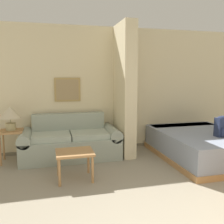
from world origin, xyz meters
The scene contains 8 objects.
wall_back centered at (0.00, 4.15, 1.29)m, with size 6.76×0.16×2.60m.
wall_partition_pillar centered at (0.05, 3.66, 1.30)m, with size 0.24×0.86×2.60m.
couch centered at (-1.04, 3.66, 0.31)m, with size 1.89×0.84×0.84m.
coffee_table centered at (-1.07, 2.58, 0.38)m, with size 0.56×0.48×0.45m.
side_table centered at (-2.11, 3.66, 0.48)m, with size 0.41×0.41×0.60m.
table_lamp centered at (-2.11, 3.66, 0.90)m, with size 0.38×0.38×0.44m.
bed centered at (1.46, 3.01, 0.26)m, with size 1.61×2.08×0.51m.
backpack centered at (1.61, 2.63, 0.70)m, with size 0.30×0.19×0.38m.
Camera 1 is at (-1.42, -1.12, 1.58)m, focal length 40.00 mm.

